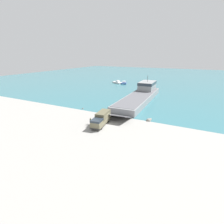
# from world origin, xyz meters

# --- Properties ---
(ground_plane) EXTENTS (240.00, 240.00, 0.00)m
(ground_plane) POSITION_xyz_m (0.00, 0.00, 0.00)
(ground_plane) COLOR gray
(water_surface) EXTENTS (240.00, 180.00, 0.01)m
(water_surface) POSITION_xyz_m (0.00, 95.85, 0.00)
(water_surface) COLOR #336B75
(water_surface) RESTS_ON ground_plane
(landing_craft) EXTENTS (9.55, 40.83, 7.85)m
(landing_craft) POSITION_xyz_m (-0.39, 26.98, 1.91)
(landing_craft) COLOR gray
(landing_craft) RESTS_ON ground_plane
(military_truck) EXTENTS (3.47, 8.01, 2.95)m
(military_truck) POSITION_xyz_m (-1.00, -1.54, 1.52)
(military_truck) COLOR #6B664C
(military_truck) RESTS_ON ground_plane
(soldier_on_ramp) EXTENTS (0.36, 0.49, 1.64)m
(soldier_on_ramp) POSITION_xyz_m (-3.44, -2.50, 0.94)
(soldier_on_ramp) COLOR #3D4C33
(soldier_on_ramp) RESTS_ON ground_plane
(moored_boat_a) EXTENTS (7.35, 5.68, 1.75)m
(moored_boat_a) POSITION_xyz_m (-24.47, 56.94, 0.58)
(moored_boat_a) COLOR white
(moored_boat_a) RESTS_ON ground_plane
(moored_boat_b) EXTENTS (4.87, 7.12, 1.29)m
(moored_boat_b) POSITION_xyz_m (-20.93, 58.17, 0.43)
(moored_boat_b) COLOR navy
(moored_boat_b) RESTS_ON ground_plane
(shoreline_rock_a) EXTENTS (0.56, 0.56, 0.56)m
(shoreline_rock_a) POSITION_xyz_m (-12.76, 6.96, 0.00)
(shoreline_rock_a) COLOR #66605B
(shoreline_rock_a) RESTS_ON ground_plane
(shoreline_rock_b) EXTENTS (1.22, 1.22, 1.22)m
(shoreline_rock_b) POSITION_xyz_m (8.42, 6.22, 0.00)
(shoreline_rock_b) COLOR gray
(shoreline_rock_b) RESTS_ON ground_plane
(shoreline_rock_c) EXTENTS (0.83, 0.83, 0.83)m
(shoreline_rock_c) POSITION_xyz_m (8.57, 7.22, 0.00)
(shoreline_rock_c) COLOR gray
(shoreline_rock_c) RESTS_ON ground_plane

